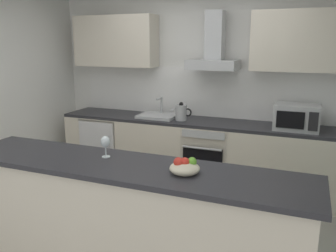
{
  "coord_description": "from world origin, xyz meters",
  "views": [
    {
      "loc": [
        1.34,
        -2.88,
        1.89
      ],
      "look_at": [
        0.02,
        0.41,
        1.05
      ],
      "focal_mm": 37.69,
      "sensor_mm": 36.0,
      "label": 1
    }
  ],
  "objects_px": {
    "kettle": "(181,112)",
    "sink": "(158,115)",
    "fruit_bowl": "(185,167)",
    "oven": "(208,155)",
    "wine_glass": "(105,143)",
    "microwave": "(297,117)",
    "range_hood": "(214,51)",
    "refrigerator": "(107,145)"
  },
  "relations": [
    {
      "from": "oven",
      "to": "kettle",
      "type": "distance_m",
      "value": 0.66
    },
    {
      "from": "microwave",
      "to": "range_hood",
      "type": "xyz_separation_m",
      "value": [
        -1.05,
        0.16,
        0.74
      ]
    },
    {
      "from": "oven",
      "to": "refrigerator",
      "type": "relative_size",
      "value": 0.94
    },
    {
      "from": "fruit_bowl",
      "to": "wine_glass",
      "type": "bearing_deg",
      "value": 171.69
    },
    {
      "from": "microwave",
      "to": "fruit_bowl",
      "type": "xyz_separation_m",
      "value": [
        -0.68,
        -2.0,
        -0.03
      ]
    },
    {
      "from": "microwave",
      "to": "oven",
      "type": "bearing_deg",
      "value": 178.47
    },
    {
      "from": "microwave",
      "to": "refrigerator",
      "type": "bearing_deg",
      "value": 179.44
    },
    {
      "from": "refrigerator",
      "to": "fruit_bowl",
      "type": "distance_m",
      "value": 2.84
    },
    {
      "from": "fruit_bowl",
      "to": "range_hood",
      "type": "bearing_deg",
      "value": 99.73
    },
    {
      "from": "wine_glass",
      "to": "oven",
      "type": "bearing_deg",
      "value": 79.6
    },
    {
      "from": "sink",
      "to": "fruit_bowl",
      "type": "distance_m",
      "value": 2.31
    },
    {
      "from": "wine_glass",
      "to": "fruit_bowl",
      "type": "height_order",
      "value": "wine_glass"
    },
    {
      "from": "oven",
      "to": "wine_glass",
      "type": "height_order",
      "value": "wine_glass"
    },
    {
      "from": "oven",
      "to": "microwave",
      "type": "distance_m",
      "value": 1.2
    },
    {
      "from": "oven",
      "to": "wine_glass",
      "type": "relative_size",
      "value": 4.5
    },
    {
      "from": "oven",
      "to": "refrigerator",
      "type": "xyz_separation_m",
      "value": [
        -1.53,
        -0.0,
        -0.03
      ]
    },
    {
      "from": "oven",
      "to": "kettle",
      "type": "bearing_deg",
      "value": -174.84
    },
    {
      "from": "refrigerator",
      "to": "wine_glass",
      "type": "bearing_deg",
      "value": -58.31
    },
    {
      "from": "oven",
      "to": "kettle",
      "type": "xyz_separation_m",
      "value": [
        -0.37,
        -0.03,
        0.55
      ]
    },
    {
      "from": "range_hood",
      "to": "wine_glass",
      "type": "distance_m",
      "value": 2.19
    },
    {
      "from": "fruit_bowl",
      "to": "refrigerator",
      "type": "bearing_deg",
      "value": 133.29
    },
    {
      "from": "kettle",
      "to": "refrigerator",
      "type": "bearing_deg",
      "value": 178.47
    },
    {
      "from": "range_hood",
      "to": "wine_glass",
      "type": "relative_size",
      "value": 4.05
    },
    {
      "from": "sink",
      "to": "wine_glass",
      "type": "bearing_deg",
      "value": -79.07
    },
    {
      "from": "microwave",
      "to": "kettle",
      "type": "bearing_deg",
      "value": -179.77
    },
    {
      "from": "oven",
      "to": "refrigerator",
      "type": "bearing_deg",
      "value": -179.9
    },
    {
      "from": "kettle",
      "to": "fruit_bowl",
      "type": "distance_m",
      "value": 2.12
    },
    {
      "from": "oven",
      "to": "range_hood",
      "type": "bearing_deg",
      "value": 90.0
    },
    {
      "from": "kettle",
      "to": "wine_glass",
      "type": "bearing_deg",
      "value": -89.35
    },
    {
      "from": "kettle",
      "to": "fruit_bowl",
      "type": "bearing_deg",
      "value": -69.54
    },
    {
      "from": "sink",
      "to": "range_hood",
      "type": "relative_size",
      "value": 0.69
    },
    {
      "from": "refrigerator",
      "to": "fruit_bowl",
      "type": "bearing_deg",
      "value": -46.71
    },
    {
      "from": "oven",
      "to": "microwave",
      "type": "bearing_deg",
      "value": -1.53
    },
    {
      "from": "oven",
      "to": "microwave",
      "type": "xyz_separation_m",
      "value": [
        1.05,
        -0.03,
        0.59
      ]
    },
    {
      "from": "microwave",
      "to": "sink",
      "type": "xyz_separation_m",
      "value": [
        -1.77,
        0.04,
        -0.12
      ]
    },
    {
      "from": "wine_glass",
      "to": "range_hood",
      "type": "bearing_deg",
      "value": 80.25
    },
    {
      "from": "microwave",
      "to": "kettle",
      "type": "distance_m",
      "value": 1.42
    },
    {
      "from": "sink",
      "to": "kettle",
      "type": "distance_m",
      "value": 0.36
    },
    {
      "from": "refrigerator",
      "to": "microwave",
      "type": "relative_size",
      "value": 1.7
    },
    {
      "from": "kettle",
      "to": "sink",
      "type": "bearing_deg",
      "value": 172.75
    },
    {
      "from": "sink",
      "to": "fruit_bowl",
      "type": "height_order",
      "value": "sink"
    },
    {
      "from": "wine_glass",
      "to": "fruit_bowl",
      "type": "xyz_separation_m",
      "value": [
        0.72,
        -0.11,
        -0.08
      ]
    }
  ]
}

